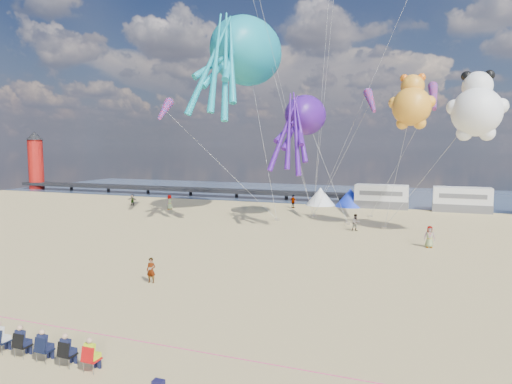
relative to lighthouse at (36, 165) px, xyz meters
name	(u,v)px	position (x,y,z in m)	size (l,w,h in m)	color
ground	(192,302)	(56.00, -44.00, -4.50)	(120.00, 120.00, 0.00)	#D8BF7D
water	(352,194)	(56.00, 11.00, -4.48)	(120.00, 120.00, 0.00)	#3A4F70
pier	(169,189)	(28.00, 0.00, -3.50)	(60.00, 3.00, 0.50)	black
lighthouse	(36,165)	(0.00, 0.00, 0.00)	(2.60, 2.60, 9.00)	#A5140F
motorhome_0	(381,196)	(62.00, -4.00, -3.00)	(6.60, 2.50, 3.00)	silver
motorhome_1	(462,200)	(71.50, -4.00, -3.00)	(6.60, 2.50, 3.00)	silver
tent_white	(320,196)	(54.00, -4.00, -3.30)	(4.00, 4.00, 2.40)	white
tent_blue	(350,197)	(58.00, -4.00, -3.30)	(4.00, 4.00, 2.40)	#1933CC
spectator_row	(45,345)	(53.87, -51.69, -3.85)	(6.10, 0.90, 1.30)	black
rope_line	(135,340)	(56.00, -49.00, -4.48)	(0.03, 0.03, 34.00)	#F2338C
standing_person	(151,270)	(52.10, -41.85, -3.74)	(0.55, 0.36, 1.52)	tan
beachgoer_0	(170,202)	(37.02, -14.70, -3.57)	(0.68, 0.44, 1.85)	#7F6659
beachgoer_1	(356,223)	(61.17, -21.16, -3.69)	(0.79, 0.52, 1.62)	#7F6659
beachgoer_3	(293,202)	(51.36, -8.16, -3.65)	(1.10, 0.63, 1.71)	#7F6659
beachgoer_4	(132,200)	(30.28, -13.14, -3.74)	(0.89, 0.37, 1.52)	#7F6659
beachgoer_6	(429,237)	(67.68, -26.11, -3.63)	(0.63, 0.42, 1.74)	#7F6659
sandbag_a	(277,220)	(52.37, -18.17, -4.39)	(0.50, 0.35, 0.22)	gray
sandbag_b	(348,224)	(59.90, -17.91, -4.39)	(0.50, 0.35, 0.22)	gray
sandbag_c	(385,227)	(63.64, -18.82, -4.39)	(0.50, 0.35, 0.22)	gray
sandbag_d	(370,216)	(61.51, -12.12, -4.39)	(0.50, 0.35, 0.22)	gray
sandbag_e	(313,217)	(55.62, -15.10, -4.39)	(0.50, 0.35, 0.22)	gray
kite_octopus_teal	(247,51)	(48.44, -17.03, 13.77)	(5.22, 12.19, 13.93)	teal
kite_octopus_purple	(305,115)	(55.11, -17.03, 6.77)	(3.97, 9.25, 10.58)	#421287
kite_panda	(477,112)	(70.99, -22.39, 6.37)	(4.88, 4.59, 6.89)	white
kite_teddy_orange	(412,107)	(65.82, -20.82, 7.07)	(4.18, 3.93, 5.90)	orange
windsock_left	(165,110)	(39.46, -19.43, 7.56)	(1.10, 6.53, 6.53)	red
windsock_mid	(434,97)	(67.68, -15.82, 8.33)	(1.00, 6.60, 6.60)	red
windsock_right	(371,101)	(61.97, -18.43, 7.85)	(0.90, 4.68, 4.68)	red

